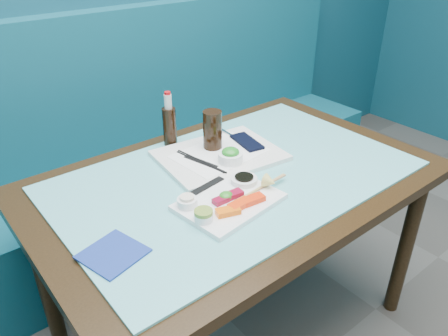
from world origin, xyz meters
TOP-DOWN VIEW (x-y plane):
  - booth_bench at (0.00, 2.29)m, footprint 3.00×0.56m
  - dining_table at (0.00, 1.45)m, footprint 1.40×0.90m
  - glass_top at (0.00, 1.45)m, footprint 1.22×0.76m
  - sashimi_plate at (-0.14, 1.32)m, footprint 0.33×0.26m
  - salmon_left at (-0.19, 1.27)m, footprint 0.08×0.06m
  - salmon_mid at (-0.14, 1.27)m, footprint 0.08×0.04m
  - salmon_right at (-0.09, 1.27)m, footprint 0.08×0.04m
  - tuna_left at (-0.17, 1.33)m, footprint 0.05×0.03m
  - tuna_right at (-0.11, 1.33)m, footprint 0.06×0.04m
  - seaweed_garnish at (-0.14, 1.33)m, footprint 0.06×0.05m
  - ramekin_wasabi at (-0.26, 1.29)m, footprint 0.07×0.07m
  - wasabi_fill at (-0.26, 1.29)m, footprint 0.07×0.07m
  - ramekin_ginger at (-0.26, 1.38)m, footprint 0.08×0.08m
  - ginger_fill at (-0.26, 1.38)m, footprint 0.05×0.05m
  - soy_dish at (-0.03, 1.37)m, footprint 0.09×0.09m
  - soy_fill at (-0.03, 1.37)m, footprint 0.08×0.08m
  - lemon_wedge at (0.01, 1.29)m, footprint 0.06×0.05m
  - chopstick_sleeve at (-0.15, 1.43)m, footprint 0.16×0.05m
  - wooden_chopstick_a at (-0.03, 1.31)m, footprint 0.26×0.03m
  - wooden_chopstick_b at (-0.02, 1.31)m, footprint 0.24×0.02m
  - serving_tray at (0.03, 1.58)m, footprint 0.47×0.38m
  - paper_placemat at (0.03, 1.58)m, footprint 0.34×0.25m
  - seaweed_bowl at (0.02, 1.51)m, footprint 0.11×0.11m
  - seaweed_salad at (0.02, 1.51)m, footprint 0.07×0.07m
  - cola_glass at (0.04, 1.64)m, footprint 0.09×0.09m
  - navy_pouch at (0.17, 1.58)m, footprint 0.10×0.17m
  - fork at (0.16, 1.69)m, footprint 0.02×0.09m
  - black_chopstick_a at (-0.07, 1.57)m, footprint 0.05×0.23m
  - black_chopstick_b at (-0.06, 1.57)m, footprint 0.04×0.24m
  - tray_sleeve at (-0.06, 1.57)m, footprint 0.06×0.15m
  - cola_bottle_body at (-0.05, 1.79)m, footprint 0.06×0.06m
  - cola_bottle_neck at (-0.05, 1.79)m, footprint 0.03×0.03m
  - cola_bottle_cap at (-0.05, 1.79)m, footprint 0.03×0.03m
  - blue_napkin at (-0.53, 1.33)m, footprint 0.18×0.18m

SIDE VIEW (x-z plane):
  - booth_bench at x=0.00m, z-range -0.21..0.96m
  - dining_table at x=0.00m, z-range 0.29..1.04m
  - glass_top at x=0.00m, z-range 0.75..0.76m
  - blue_napkin at x=-0.53m, z-range 0.76..0.76m
  - sashimi_plate at x=-0.14m, z-range 0.76..0.77m
  - serving_tray at x=0.03m, z-range 0.76..0.77m
  - paper_placemat at x=0.03m, z-range 0.77..0.78m
  - chopstick_sleeve at x=-0.15m, z-range 0.77..0.78m
  - tray_sleeve at x=-0.06m, z-range 0.77..0.78m
  - black_chopstick_a at x=-0.07m, z-range 0.77..0.78m
  - black_chopstick_b at x=-0.06m, z-range 0.77..0.78m
  - wooden_chopstick_b at x=-0.02m, z-range 0.77..0.78m
  - wooden_chopstick_a at x=-0.03m, z-range 0.77..0.78m
  - fork at x=0.16m, z-range 0.77..0.79m
  - navy_pouch at x=0.17m, z-range 0.77..0.79m
  - tuna_left at x=-0.17m, z-range 0.77..0.79m
  - tuna_right at x=-0.11m, z-range 0.77..0.79m
  - salmon_left at x=-0.19m, z-range 0.77..0.79m
  - soy_dish at x=-0.03m, z-range 0.77..0.79m
  - salmon_right at x=-0.09m, z-range 0.77..0.79m
  - salmon_mid at x=-0.14m, z-range 0.77..0.79m
  - ramekin_wasabi at x=-0.26m, z-range 0.77..0.80m
  - seaweed_garnish at x=-0.14m, z-range 0.77..0.80m
  - ramekin_ginger at x=-0.26m, z-range 0.77..0.80m
  - seaweed_bowl at x=0.02m, z-range 0.77..0.81m
  - soy_fill at x=-0.03m, z-range 0.79..0.80m
  - lemon_wedge at x=0.01m, z-range 0.77..0.82m
  - wasabi_fill at x=-0.26m, z-range 0.80..0.81m
  - ginger_fill at x=-0.26m, z-range 0.80..0.81m
  - seaweed_salad at x=0.02m, z-range 0.80..0.83m
  - cola_bottle_body at x=-0.05m, z-range 0.76..0.91m
  - cola_glass at x=0.04m, z-range 0.77..0.92m
  - cola_bottle_neck at x=-0.05m, z-range 0.91..0.96m
  - cola_bottle_cap at x=-0.05m, z-range 0.96..0.98m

